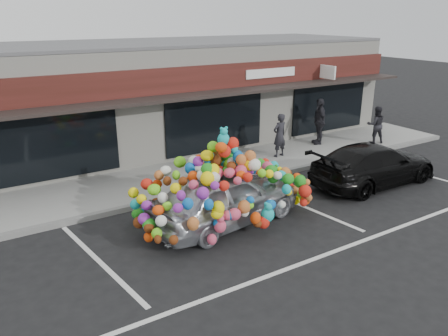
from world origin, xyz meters
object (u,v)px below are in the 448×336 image
pedestrian_a (279,135)px  black_sedan (374,164)px  toy_car (225,191)px  pedestrian_b (376,125)px  pedestrian_c (319,121)px

pedestrian_a → black_sedan: bearing=99.9°
toy_car → pedestrian_b: toy_car is taller
toy_car → pedestrian_b: size_ratio=3.10×
pedestrian_b → pedestrian_c: size_ratio=0.81×
pedestrian_b → black_sedan: bearing=67.9°
pedestrian_c → black_sedan: bearing=5.2°
toy_car → pedestrian_c: 8.23m
black_sedan → pedestrian_a: pedestrian_a is taller
pedestrian_b → pedestrian_a: bearing=20.3°
toy_car → pedestrian_a: (4.64, 3.52, 0.07)m
pedestrian_a → pedestrian_b: (4.67, -0.64, -0.05)m
pedestrian_a → pedestrian_b: size_ratio=1.07×
pedestrian_a → pedestrian_c: 2.58m
toy_car → black_sedan: size_ratio=1.04×
toy_car → black_sedan: bearing=-99.6°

